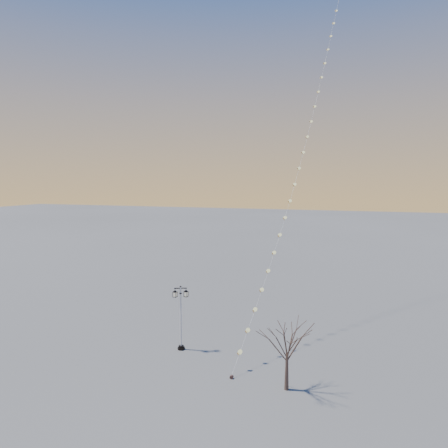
% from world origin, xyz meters
% --- Properties ---
extents(ground, '(300.00, 300.00, 0.00)m').
position_xyz_m(ground, '(0.00, 0.00, 0.00)').
color(ground, '#5D5D5D').
rests_on(ground, ground).
extents(street_lamp, '(1.13, 0.75, 4.74)m').
position_xyz_m(street_lamp, '(-2.42, 2.64, 2.62)').
color(street_lamp, black).
rests_on(street_lamp, ground).
extents(bare_tree, '(2.45, 2.45, 4.07)m').
position_xyz_m(bare_tree, '(5.92, -0.72, 2.82)').
color(bare_tree, '#45322A').
rests_on(bare_tree, ground).
extents(kite_train, '(4.91, 33.91, 39.30)m').
position_xyz_m(kite_train, '(4.59, 16.19, 19.56)').
color(kite_train, '#36211D').
rests_on(kite_train, ground).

